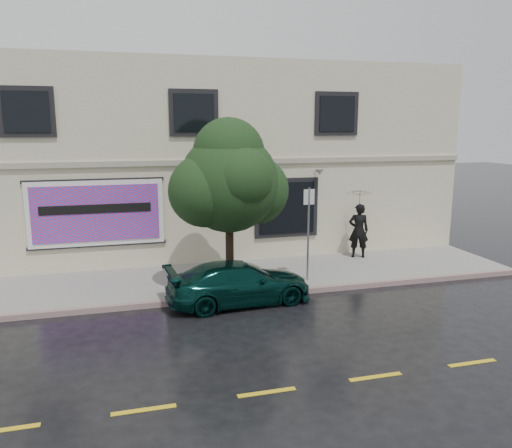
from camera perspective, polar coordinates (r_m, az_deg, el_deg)
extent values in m
plane|color=black|center=(12.68, -3.30, -11.04)|extent=(90.00, 90.00, 0.00)
cube|color=#989690|center=(15.67, -5.77, -6.40)|extent=(20.00, 3.50, 0.15)
cube|color=slate|center=(14.03, -4.58, -8.50)|extent=(20.00, 0.18, 0.16)
cube|color=gold|center=(9.62, 1.25, -18.67)|extent=(19.00, 0.12, 0.01)
cube|color=beige|center=(20.68, -8.60, 7.48)|extent=(20.00, 8.00, 7.00)
cube|color=#9E9984|center=(16.67, -6.98, 7.00)|extent=(20.00, 0.12, 0.18)
cube|color=black|center=(17.61, 3.51, 1.87)|extent=(2.30, 0.10, 2.10)
cube|color=black|center=(17.55, 3.57, 1.84)|extent=(2.00, 0.05, 1.80)
cube|color=black|center=(16.61, -24.78, 11.58)|extent=(1.30, 0.05, 1.20)
cube|color=black|center=(16.57, -7.09, 12.51)|extent=(1.30, 0.05, 1.20)
cube|color=black|center=(17.98, 9.27, 12.34)|extent=(1.30, 0.05, 1.20)
cube|color=white|center=(16.68, -17.78, 1.18)|extent=(4.20, 0.06, 2.10)
cube|color=#CA2D58|center=(16.64, -17.79, 1.16)|extent=(3.90, 0.04, 1.80)
cube|color=black|center=(16.91, -17.57, -2.31)|extent=(4.30, 0.10, 0.10)
cube|color=black|center=(16.57, -18.00, 4.77)|extent=(4.30, 0.10, 0.10)
cube|color=black|center=(16.58, -17.82, 1.65)|extent=(3.40, 0.02, 0.28)
imported|color=#072A25|center=(13.70, -1.94, -6.74)|extent=(4.09, 2.06, 1.16)
imported|color=black|center=(18.12, 11.64, -0.74)|extent=(0.82, 0.66, 1.94)
imported|color=black|center=(17.90, 11.81, 3.49)|extent=(1.35, 1.35, 0.76)
cylinder|color=#301C15|center=(14.45, -3.03, -3.11)|extent=(0.23, 0.23, 2.16)
sphere|color=black|center=(14.10, -3.11, 4.71)|extent=(2.81, 2.81, 2.81)
cylinder|color=gray|center=(15.11, 5.99, -1.21)|extent=(0.06, 0.06, 2.84)
cube|color=silver|center=(14.90, 6.08, 3.10)|extent=(0.35, 0.05, 0.46)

